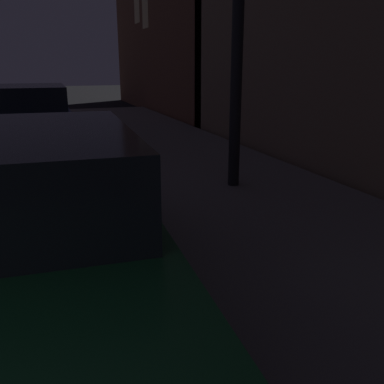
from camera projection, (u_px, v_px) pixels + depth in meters
The scene contains 2 objects.
car_green at pixel (16, 232), 3.02m from camera, with size 2.26×4.47×1.43m.
car_blue at pixel (27, 122), 8.73m from camera, with size 2.06×4.13×1.43m.
Camera 1 is at (3.08, 0.52, 1.85)m, focal length 39.80 mm.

